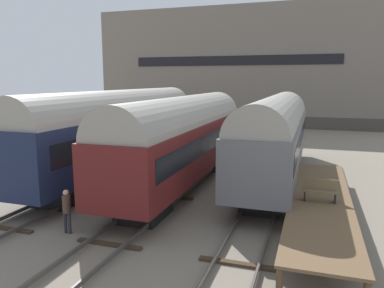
{
  "coord_description": "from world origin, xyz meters",
  "views": [
    {
      "loc": [
        6.91,
        -14.33,
        5.99
      ],
      "look_at": [
        0.0,
        6.8,
        2.2
      ],
      "focal_mm": 35.0,
      "sensor_mm": 36.0,
      "label": 1
    }
  ],
  "objects_px": {
    "person_worker": "(67,207)",
    "train_car_navy": "(121,127)",
    "train_car_maroon": "(183,136)",
    "bench": "(320,189)",
    "train_car_grey": "(276,132)"
  },
  "relations": [
    {
      "from": "train_car_grey",
      "to": "bench",
      "type": "height_order",
      "value": "train_car_grey"
    },
    {
      "from": "train_car_maroon",
      "to": "person_worker",
      "type": "bearing_deg",
      "value": -105.48
    },
    {
      "from": "train_car_navy",
      "to": "person_worker",
      "type": "relative_size",
      "value": 10.59
    },
    {
      "from": "train_car_navy",
      "to": "person_worker",
      "type": "height_order",
      "value": "train_car_navy"
    },
    {
      "from": "train_car_maroon",
      "to": "bench",
      "type": "xyz_separation_m",
      "value": [
        7.31,
        -3.69,
        -1.37
      ]
    },
    {
      "from": "train_car_grey",
      "to": "train_car_maroon",
      "type": "relative_size",
      "value": 1.08
    },
    {
      "from": "train_car_maroon",
      "to": "bench",
      "type": "height_order",
      "value": "train_car_maroon"
    },
    {
      "from": "train_car_navy",
      "to": "bench",
      "type": "bearing_deg",
      "value": -23.45
    },
    {
      "from": "person_worker",
      "to": "train_car_navy",
      "type": "bearing_deg",
      "value": 105.87
    },
    {
      "from": "train_car_maroon",
      "to": "bench",
      "type": "relative_size",
      "value": 11.46
    },
    {
      "from": "train_car_grey",
      "to": "train_car_navy",
      "type": "bearing_deg",
      "value": -170.42
    },
    {
      "from": "person_worker",
      "to": "bench",
      "type": "bearing_deg",
      "value": 23.16
    },
    {
      "from": "train_car_navy",
      "to": "bench",
      "type": "xyz_separation_m",
      "value": [
        12.09,
        -5.25,
        -1.54
      ]
    },
    {
      "from": "bench",
      "to": "person_worker",
      "type": "distance_m",
      "value": 10.29
    },
    {
      "from": "train_car_navy",
      "to": "bench",
      "type": "distance_m",
      "value": 13.27
    }
  ]
}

